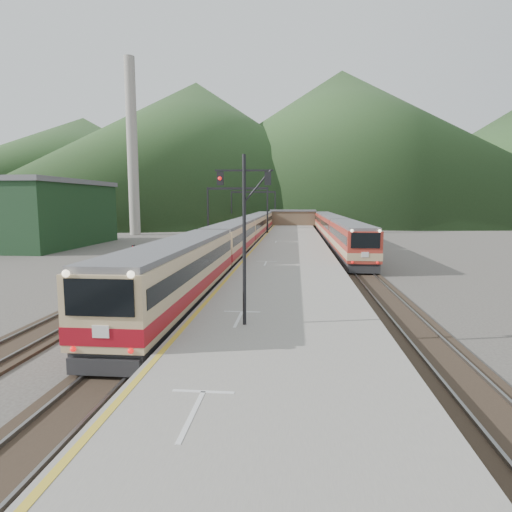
# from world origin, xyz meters

# --- Properties ---
(ground) EXTENTS (400.00, 400.00, 0.00)m
(ground) POSITION_xyz_m (0.00, 0.00, 0.00)
(ground) COLOR #47423D
(ground) RESTS_ON ground
(track_main) EXTENTS (2.60, 200.00, 0.23)m
(track_main) POSITION_xyz_m (0.00, 40.00, 0.07)
(track_main) COLOR black
(track_main) RESTS_ON ground
(track_far) EXTENTS (2.60, 200.00, 0.23)m
(track_far) POSITION_xyz_m (-5.00, 40.00, 0.07)
(track_far) COLOR black
(track_far) RESTS_ON ground
(track_second) EXTENTS (2.60, 200.00, 0.23)m
(track_second) POSITION_xyz_m (11.50, 40.00, 0.07)
(track_second) COLOR black
(track_second) RESTS_ON ground
(platform) EXTENTS (8.00, 100.00, 1.00)m
(platform) POSITION_xyz_m (5.60, 38.00, 0.50)
(platform) COLOR gray
(platform) RESTS_ON ground
(gantry_near) EXTENTS (9.55, 0.25, 8.00)m
(gantry_near) POSITION_xyz_m (-2.85, 55.00, 5.59)
(gantry_near) COLOR black
(gantry_near) RESTS_ON ground
(gantry_far) EXTENTS (9.55, 0.25, 8.00)m
(gantry_far) POSITION_xyz_m (-2.85, 80.00, 5.59)
(gantry_far) COLOR black
(gantry_far) RESTS_ON ground
(warehouse) EXTENTS (14.50, 20.50, 8.60)m
(warehouse) POSITION_xyz_m (-28.00, 42.00, 4.32)
(warehouse) COLOR black
(warehouse) RESTS_ON ground
(smokestack) EXTENTS (1.80, 1.80, 30.00)m
(smokestack) POSITION_xyz_m (-22.00, 62.00, 15.00)
(smokestack) COLOR #9E998E
(smokestack) RESTS_ON ground
(station_shed) EXTENTS (9.40, 4.40, 3.10)m
(station_shed) POSITION_xyz_m (5.60, 78.00, 2.57)
(station_shed) COLOR brown
(station_shed) RESTS_ON platform
(hill_a) EXTENTS (180.00, 180.00, 60.00)m
(hill_a) POSITION_xyz_m (-40.00, 190.00, 30.00)
(hill_a) COLOR #2A4622
(hill_a) RESTS_ON ground
(hill_b) EXTENTS (220.00, 220.00, 75.00)m
(hill_b) POSITION_xyz_m (30.00, 230.00, 37.50)
(hill_b) COLOR #2A4622
(hill_b) RESTS_ON ground
(hill_c) EXTENTS (160.00, 160.00, 50.00)m
(hill_c) POSITION_xyz_m (110.00, 210.00, 25.00)
(hill_c) COLOR #2A4622
(hill_c) RESTS_ON ground
(hill_d) EXTENTS (200.00, 200.00, 55.00)m
(hill_d) POSITION_xyz_m (-120.00, 240.00, 27.50)
(hill_d) COLOR #2A4622
(hill_d) RESTS_ON ground
(main_train) EXTENTS (2.76, 75.72, 3.37)m
(main_train) POSITION_xyz_m (0.00, 39.47, 1.91)
(main_train) COLOR tan
(main_train) RESTS_ON track_main
(second_train) EXTENTS (2.70, 55.48, 3.30)m
(second_train) POSITION_xyz_m (11.50, 50.16, 1.88)
(second_train) COLOR #A83024
(second_train) RESTS_ON track_second
(signal_mast) EXTENTS (2.20, 0.30, 6.58)m
(signal_mast) POSITION_xyz_m (4.14, 5.27, 5.03)
(signal_mast) COLOR black
(signal_mast) RESTS_ON platform
(short_signal_a) EXTENTS (0.25, 0.21, 2.27)m
(short_signal_a) POSITION_xyz_m (-2.86, 5.74, 1.46)
(short_signal_a) COLOR black
(short_signal_a) RESTS_ON ground
(short_signal_b) EXTENTS (0.26, 0.22, 2.27)m
(short_signal_b) POSITION_xyz_m (-2.69, 29.38, 1.46)
(short_signal_b) COLOR black
(short_signal_b) RESTS_ON ground
(short_signal_c) EXTENTS (0.23, 0.17, 2.27)m
(short_signal_c) POSITION_xyz_m (-7.18, 22.92, 1.46)
(short_signal_c) COLOR black
(short_signal_c) RESTS_ON ground
(worker) EXTENTS (0.66, 0.48, 1.68)m
(worker) POSITION_xyz_m (-3.24, 8.43, 0.84)
(worker) COLOR black
(worker) RESTS_ON ground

